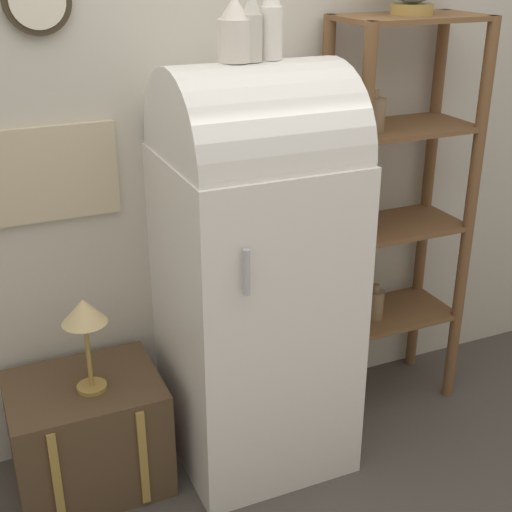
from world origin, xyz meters
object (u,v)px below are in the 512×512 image
object	(u,v)px
suitcase_trunk	(88,433)
vase_left	(235,31)
vase_right	(271,22)
refrigerator	(255,266)
vase_center	(252,28)
desk_lamp	(84,318)

from	to	relation	value
suitcase_trunk	vase_left	world-z (taller)	vase_left
suitcase_trunk	vase_right	world-z (taller)	vase_right
refrigerator	vase_center	bearing A→B (deg)	-170.62
refrigerator	suitcase_trunk	world-z (taller)	refrigerator
refrigerator	vase_right	world-z (taller)	vase_right
desk_lamp	vase_left	bearing A→B (deg)	-0.08
vase_left	desk_lamp	size ratio (longest dim) A/B	0.57
vase_left	desk_lamp	xyz separation A→B (m)	(-0.58, 0.00, -0.94)
suitcase_trunk	vase_right	distance (m)	1.66
refrigerator	desk_lamp	bearing A→B (deg)	178.68
suitcase_trunk	vase_left	xyz separation A→B (m)	(0.61, -0.04, 1.46)
refrigerator	vase_center	distance (m)	0.86
vase_center	vase_right	bearing A→B (deg)	10.50
suitcase_trunk	vase_left	distance (m)	1.59
suitcase_trunk	desk_lamp	world-z (taller)	desk_lamp
vase_right	vase_left	bearing A→B (deg)	179.33
suitcase_trunk	vase_center	size ratio (longest dim) A/B	2.43
vase_center	desk_lamp	bearing A→B (deg)	178.50
vase_left	vase_right	bearing A→B (deg)	-0.67
desk_lamp	suitcase_trunk	bearing A→B (deg)	121.31
vase_left	vase_right	distance (m)	0.13
suitcase_trunk	refrigerator	bearing A→B (deg)	-4.99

